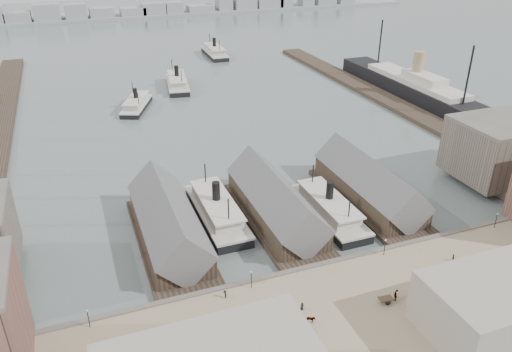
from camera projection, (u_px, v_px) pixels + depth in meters
name	position (u px, v px, depth m)	size (l,w,h in m)	color
ground	(305.00, 259.00, 107.88)	(900.00, 900.00, 0.00)	#53605F
quay	(353.00, 316.00, 90.75)	(180.00, 30.00, 2.00)	gray
seawall	(316.00, 269.00, 103.03)	(180.00, 1.20, 2.30)	#59544C
east_wharf	(380.00, 96.00, 207.32)	(10.00, 180.00, 1.60)	#2D231C
ferry_shed_west	(168.00, 225.00, 111.64)	(14.00, 42.00, 12.60)	#2D231C
ferry_shed_center	(275.00, 204.00, 119.87)	(14.00, 42.00, 12.60)	#2D231C
ferry_shed_east	(369.00, 186.00, 128.11)	(14.00, 42.00, 12.60)	#2D231C
warehouse_east_back	(505.00, 148.00, 137.65)	(28.00, 20.00, 15.00)	#60564C
street_bldg_center	(496.00, 306.00, 84.36)	(24.00, 16.00, 10.00)	gray
lamp_post_far_w	(88.00, 315.00, 85.67)	(0.44, 0.44, 3.92)	black
lamp_post_near_w	(251.00, 276.00, 95.17)	(0.44, 0.44, 3.92)	black
lamp_post_near_e	(385.00, 244.00, 104.67)	(0.44, 0.44, 3.92)	black
lamp_post_far_e	(497.00, 218.00, 114.17)	(0.44, 0.44, 3.92)	black
far_shore	(114.00, 13.00, 384.24)	(500.00, 40.00, 15.72)	gray
ferry_docked_west	(217.00, 210.00, 121.58)	(8.94, 29.80, 10.64)	black
ferry_docked_east	(329.00, 208.00, 122.55)	(8.55, 28.50, 10.18)	black
ferry_open_near	(136.00, 104.00, 194.77)	(16.18, 25.53, 8.78)	black
ferry_open_mid	(177.00, 82.00, 219.95)	(12.94, 30.04, 10.38)	black
ferry_open_far	(215.00, 52.00, 272.86)	(9.89, 29.59, 10.46)	black
ocean_steamer	(415.00, 88.00, 206.95)	(13.05, 95.34, 19.07)	black
horse_cart_left	(142.00, 337.00, 83.69)	(4.86, 2.37, 1.68)	black
horse_cart_center	(307.00, 322.00, 86.85)	(4.77, 3.18, 1.47)	black
horse_cart_right	(394.00, 297.00, 92.84)	(4.69, 1.95, 1.57)	black
pedestrian_0	(123.00, 351.00, 81.09)	(0.58, 0.42, 1.59)	black
pedestrian_2	(225.00, 294.00, 93.40)	(1.06, 0.61, 1.64)	black
pedestrian_3	(242.00, 344.00, 82.39)	(0.93, 0.39, 1.59)	black
pedestrian_4	(302.00, 306.00, 90.50)	(0.78, 0.51, 1.59)	black
pedestrian_5	(421.00, 298.00, 92.42)	(0.62, 0.45, 1.69)	black
pedestrian_6	(453.00, 258.00, 103.71)	(0.76, 0.59, 1.57)	black
pedestrian_8	(492.00, 253.00, 105.02)	(0.93, 0.39, 1.59)	black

